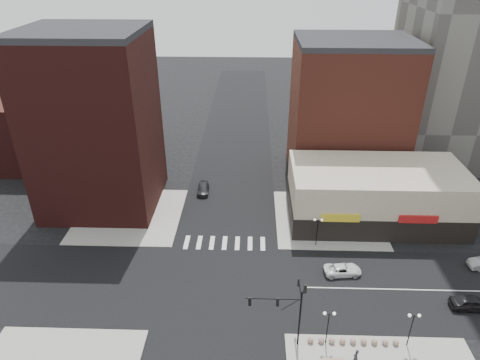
{
  "coord_description": "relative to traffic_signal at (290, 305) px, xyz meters",
  "views": [
    {
      "loc": [
        3.44,
        -37.93,
        34.64
      ],
      "look_at": [
        2.04,
        5.69,
        11.0
      ],
      "focal_mm": 32.0,
      "sensor_mm": 36.0,
      "label": 1
    }
  ],
  "objects": [
    {
      "name": "pedestrian",
      "position": [
        6.19,
        -2.43,
        -3.98
      ],
      "size": [
        0.74,
        0.73,
        1.72
      ],
      "primitive_type": "imported",
      "rotation": [
        0.0,
        0.0,
        3.88
      ],
      "color": "#28262B",
      "rests_on": "sidewalk_se"
    },
    {
      "name": "street_lamp_se_a",
      "position": [
        3.76,
        -0.17,
        -1.67
      ],
      "size": [
        1.22,
        0.32,
        4.16
      ],
      "color": "black",
      "rests_on": "sidewalk_se"
    },
    {
      "name": "building_nw_low",
      "position": [
        -39.24,
        41.83,
        1.04
      ],
      "size": [
        20.0,
        18.0,
        12.0
      ],
      "primitive_type": "cube",
      "color": "#3B1412",
      "rests_on": "ground"
    },
    {
      "name": "sidewalk_ne",
      "position": [
        7.26,
        22.33,
        -4.9
      ],
      "size": [
        15.0,
        15.0,
        0.12
      ],
      "primitive_type": "cube",
      "color": "gray",
      "rests_on": "ground"
    },
    {
      "name": "road_ns",
      "position": [
        -7.24,
        7.83,
        -4.95
      ],
      "size": [
        14.0,
        200.0,
        0.02
      ],
      "primitive_type": "cube",
      "color": "black",
      "rests_on": "ground"
    },
    {
      "name": "sidewalk_nw",
      "position": [
        -21.74,
        22.33,
        -4.9
      ],
      "size": [
        15.0,
        15.0,
        0.12
      ],
      "primitive_type": "cube",
      "color": "gray",
      "rests_on": "ground"
    },
    {
      "name": "road_ew",
      "position": [
        -7.24,
        7.83,
        -4.95
      ],
      "size": [
        200.0,
        14.0,
        0.02
      ],
      "primitive_type": "cube",
      "color": "black",
      "rests_on": "ground"
    },
    {
      "name": "building_nw",
      "position": [
        -26.24,
        26.33,
        7.54
      ],
      "size": [
        16.0,
        15.0,
        25.0
      ],
      "primitive_type": "cube",
      "color": "#3B1412",
      "rests_on": "ground"
    },
    {
      "name": "street_lamp_ne",
      "position": [
        4.76,
        15.83,
        -1.67
      ],
      "size": [
        1.22,
        0.32,
        4.16
      ],
      "color": "black",
      "rests_on": "sidewalk_ne"
    },
    {
      "name": "dark_sedan_north",
      "position": [
        -11.66,
        29.5,
        -4.31
      ],
      "size": [
        2.0,
        4.55,
        1.3
      ],
      "primitive_type": "imported",
      "rotation": [
        0.0,
        0.0,
        0.04
      ],
      "color": "black",
      "rests_on": "ground"
    },
    {
      "name": "ground",
      "position": [
        -7.24,
        7.83,
        -4.96
      ],
      "size": [
        240.0,
        240.0,
        0.0
      ],
      "primitive_type": "plane",
      "color": "black",
      "rests_on": "ground"
    },
    {
      "name": "traffic_signal",
      "position": [
        0.0,
        0.0,
        0.0
      ],
      "size": [
        5.59,
        3.09,
        7.77
      ],
      "color": "black",
      "rests_on": "ground"
    },
    {
      "name": "dark_sedan_east",
      "position": [
        20.33,
        5.14,
        -4.18
      ],
      "size": [
        4.67,
        2.0,
        1.57
      ],
      "primitive_type": "imported",
      "rotation": [
        0.0,
        0.0,
        1.54
      ],
      "color": "black",
      "rests_on": "ground"
    },
    {
      "name": "street_lamp_se_b",
      "position": [
        11.76,
        -0.17,
        -1.67
      ],
      "size": [
        1.22,
        0.32,
        4.16
      ],
      "color": "black",
      "rests_on": "sidewalk_se"
    },
    {
      "name": "bollard_row",
      "position": [
        6.46,
        -0.17,
        -4.54
      ],
      "size": [
        9.0,
        0.6,
        0.6
      ],
      "color": "#8D6B61",
      "rests_on": "sidewalk_se"
    },
    {
      "name": "white_suv",
      "position": [
        7.29,
        10.36,
        -4.34
      ],
      "size": [
        4.67,
        2.54,
        1.24
      ],
      "primitive_type": "imported",
      "rotation": [
        0.0,
        0.0,
        1.68
      ],
      "color": "white",
      "rests_on": "ground"
    },
    {
      "name": "building_ne_row",
      "position": [
        13.76,
        22.83,
        -1.66
      ],
      "size": [
        24.2,
        12.2,
        8.0
      ],
      "color": "beige",
      "rests_on": "ground"
    },
    {
      "name": "building_ne_midrise",
      "position": [
        11.76,
        37.33,
        6.04
      ],
      "size": [
        18.0,
        15.0,
        22.0
      ],
      "primitive_type": "cube",
      "color": "maroon",
      "rests_on": "ground"
    }
  ]
}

